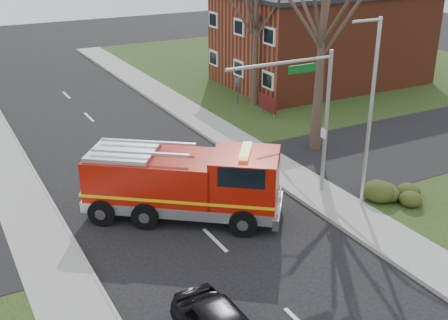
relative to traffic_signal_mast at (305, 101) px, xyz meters
name	(u,v)px	position (x,y,z in m)	size (l,w,h in m)	color
ground	(215,240)	(-5.21, -1.50, -4.71)	(120.00, 120.00, 0.00)	black
sidewalk_right	(336,205)	(0.99, -1.50, -4.63)	(2.40, 80.00, 0.15)	gray
sidewalk_left	(60,282)	(-11.41, -1.50, -4.63)	(2.40, 80.00, 0.15)	gray
brick_building	(322,37)	(13.79, 16.50, -1.05)	(15.40, 10.40, 7.25)	maroon
health_center_sign	(268,104)	(5.29, 11.00, -3.83)	(0.12, 2.00, 1.40)	#4C1111
hedge_corner	(400,190)	(3.79, -2.50, -4.13)	(2.80, 2.00, 0.90)	#273413
bare_tree_near	(323,17)	(4.29, 4.50, 2.71)	(6.00, 6.00, 12.00)	#362820
bare_tree_far	(256,12)	(5.79, 13.50, 1.78)	(5.25, 5.25, 10.50)	#362820
traffic_signal_mast	(305,101)	(0.00, 0.00, 0.00)	(5.29, 0.18, 6.80)	gray
streetlight_pole	(370,110)	(1.93, -2.00, -0.16)	(1.48, 0.16, 8.40)	#B7BABF
fire_engine	(185,184)	(-5.33, 0.98, -3.21)	(8.19, 7.17, 3.30)	#9E1207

